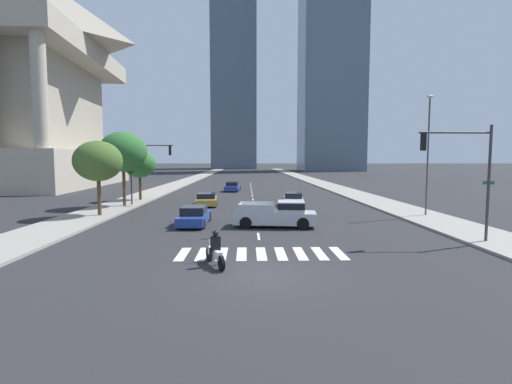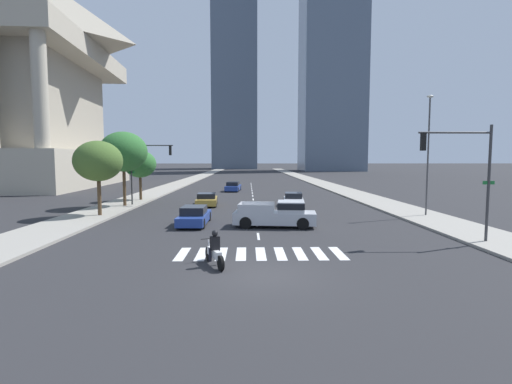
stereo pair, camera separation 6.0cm
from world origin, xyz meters
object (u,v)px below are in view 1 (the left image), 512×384
at_px(traffic_signal_far, 146,161).
at_px(pickup_truck, 279,214).
at_px(traffic_signal_near, 464,163).
at_px(street_tree_third, 140,164).
at_px(sedan_gold_3, 206,200).
at_px(sedan_blue_0, 233,187).
at_px(street_tree_nearest, 98,161).
at_px(street_lamp_east, 428,147).
at_px(sedan_blue_1, 194,216).
at_px(sedan_silver_2, 293,200).
at_px(street_tree_second, 123,152).
at_px(motorcycle_lead, 215,252).

bearing_deg(traffic_signal_far, pickup_truck, -45.00).
xyz_separation_m(traffic_signal_near, street_tree_third, (-22.05, 20.82, -0.33)).
height_order(sedan_gold_3, traffic_signal_far, traffic_signal_far).
bearing_deg(sedan_blue_0, street_tree_nearest, 163.29).
xyz_separation_m(street_lamp_east, street_tree_third, (-24.58, 11.61, -1.38)).
bearing_deg(pickup_truck, sedan_blue_1, 176.68).
relative_size(sedan_silver_2, street_lamp_east, 0.52).
height_order(sedan_blue_0, street_tree_second, street_tree_second).
bearing_deg(motorcycle_lead, sedan_blue_1, -9.96).
xyz_separation_m(motorcycle_lead, street_tree_second, (-9.79, 19.41, 4.42)).
distance_m(sedan_silver_2, sedan_gold_3, 8.13).
bearing_deg(street_lamp_east, traffic_signal_far, 162.24).
bearing_deg(motorcycle_lead, pickup_truck, -42.86).
xyz_separation_m(sedan_blue_1, street_lamp_east, (16.98, 3.06, 4.64)).
bearing_deg(sedan_blue_0, street_lamp_east, -142.41).
relative_size(sedan_blue_0, street_tree_nearest, 0.87).
distance_m(sedan_blue_0, sedan_gold_3, 16.45).
xyz_separation_m(pickup_truck, sedan_blue_1, (-5.54, 0.96, -0.24)).
relative_size(sedan_blue_1, street_tree_second, 0.70).
bearing_deg(street_tree_nearest, sedan_blue_1, -25.20).
xyz_separation_m(pickup_truck, street_tree_nearest, (-13.14, 4.54, 3.39)).
xyz_separation_m(sedan_blue_0, sedan_silver_2, (6.26, -16.80, -0.01)).
bearing_deg(traffic_signal_near, traffic_signal_far, -39.22).
xyz_separation_m(street_tree_second, street_tree_third, (0.00, 5.20, -1.17)).
height_order(motorcycle_lead, traffic_signal_far, traffic_signal_far).
bearing_deg(pickup_truck, street_tree_second, 148.08).
bearing_deg(street_tree_third, street_tree_second, -90.00).
distance_m(motorcycle_lead, sedan_silver_2, 20.83).
height_order(motorcycle_lead, street_lamp_east, street_lamp_east).
bearing_deg(pickup_truck, sedan_gold_3, 123.40).
bearing_deg(pickup_truck, sedan_silver_2, 84.96).
xyz_separation_m(pickup_truck, sedan_gold_3, (-5.85, 11.55, -0.26)).
distance_m(traffic_signal_near, street_tree_nearest, 24.10).
distance_m(pickup_truck, street_tree_second, 17.30).
bearing_deg(street_tree_nearest, street_tree_second, 90.00).
distance_m(pickup_truck, street_lamp_east, 12.91).
relative_size(motorcycle_lead, sedan_blue_0, 0.44).
height_order(sedan_blue_1, street_tree_nearest, street_tree_nearest).
distance_m(sedan_blue_0, traffic_signal_far, 18.46).
height_order(street_tree_second, street_tree_third, street_tree_second).
distance_m(sedan_blue_0, street_lamp_east, 28.79).
xyz_separation_m(traffic_signal_near, street_tree_nearest, (-22.05, 9.73, 0.03)).
height_order(pickup_truck, sedan_silver_2, pickup_truck).
xyz_separation_m(sedan_silver_2, sedan_gold_3, (-8.12, 0.46, -0.02)).
bearing_deg(sedan_silver_2, sedan_blue_0, -154.31).
distance_m(street_lamp_east, street_tree_nearest, 24.61).
relative_size(sedan_blue_0, sedan_blue_1, 1.04).
height_order(traffic_signal_near, street_tree_third, traffic_signal_near).
relative_size(pickup_truck, street_tree_third, 1.06).
bearing_deg(street_lamp_east, motorcycle_lead, -138.71).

